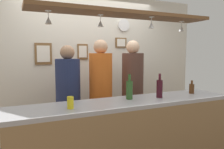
% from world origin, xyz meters
% --- Properties ---
extents(back_wall, '(4.40, 0.06, 2.60)m').
position_xyz_m(back_wall, '(0.00, 1.10, 1.30)').
color(back_wall, silver).
rests_on(back_wall, ground_plane).
extents(bar_counter, '(2.70, 0.55, 1.03)m').
position_xyz_m(bar_counter, '(0.00, -0.51, 0.69)').
color(bar_counter, '#99999E').
rests_on(bar_counter, ground_plane).
extents(overhead_glass_rack, '(2.20, 0.36, 0.04)m').
position_xyz_m(overhead_glass_rack, '(0.00, -0.30, 2.02)').
color(overhead_glass_rack, brown).
extents(hanging_wineglass_far_left, '(0.07, 0.07, 0.13)m').
position_xyz_m(hanging_wineglass_far_left, '(-0.86, -0.26, 1.91)').
color(hanging_wineglass_far_left, silver).
rests_on(hanging_wineglass_far_left, overhead_glass_rack).
extents(hanging_wineglass_left, '(0.07, 0.07, 0.13)m').
position_xyz_m(hanging_wineglass_left, '(-0.30, -0.25, 1.91)').
color(hanging_wineglass_left, silver).
rests_on(hanging_wineglass_left, overhead_glass_rack).
extents(hanging_wineglass_center_left, '(0.07, 0.07, 0.13)m').
position_xyz_m(hanging_wineglass_center_left, '(0.29, -0.37, 1.91)').
color(hanging_wineglass_center_left, silver).
rests_on(hanging_wineglass_center_left, overhead_glass_rack).
extents(hanging_wineglass_center, '(0.07, 0.07, 0.13)m').
position_xyz_m(hanging_wineglass_center, '(0.87, -0.24, 1.91)').
color(hanging_wineglass_center, silver).
rests_on(hanging_wineglass_center, overhead_glass_rack).
extents(person_left_navy_shirt, '(0.34, 0.34, 1.68)m').
position_xyz_m(person_left_navy_shirt, '(-0.52, 0.44, 1.02)').
color(person_left_navy_shirt, '#2D334C').
rests_on(person_left_navy_shirt, ground_plane).
extents(person_middle_orange_shirt, '(0.34, 0.34, 1.77)m').
position_xyz_m(person_middle_orange_shirt, '(-0.03, 0.44, 1.07)').
color(person_middle_orange_shirt, '#2D334C').
rests_on(person_middle_orange_shirt, ground_plane).
extents(person_right_brown_shirt, '(0.34, 0.34, 1.77)m').
position_xyz_m(person_right_brown_shirt, '(0.52, 0.44, 1.07)').
color(person_right_brown_shirt, '#2D334C').
rests_on(person_right_brown_shirt, ground_plane).
extents(bottle_wine_dark_red, '(0.08, 0.08, 0.30)m').
position_xyz_m(bottle_wine_dark_red, '(0.44, -0.36, 1.14)').
color(bottle_wine_dark_red, '#380F19').
rests_on(bottle_wine_dark_red, bar_counter).
extents(bottle_beer_brown_stubby, '(0.07, 0.07, 0.18)m').
position_xyz_m(bottle_beer_brown_stubby, '(1.01, -0.32, 1.10)').
color(bottle_beer_brown_stubby, '#512D14').
rests_on(bottle_beer_brown_stubby, bar_counter).
extents(bottle_champagne_green, '(0.08, 0.08, 0.30)m').
position_xyz_m(bottle_champagne_green, '(0.05, -0.28, 1.14)').
color(bottle_champagne_green, '#2D5623').
rests_on(bottle_champagne_green, bar_counter).
extents(drink_can, '(0.07, 0.07, 0.12)m').
position_xyz_m(drink_can, '(-0.70, -0.43, 1.09)').
color(drink_can, yellow).
rests_on(drink_can, bar_counter).
extents(picture_frame_caricature, '(0.26, 0.02, 0.34)m').
position_xyz_m(picture_frame_caricature, '(-0.75, 1.06, 1.56)').
color(picture_frame_caricature, brown).
rests_on(picture_frame_caricature, back_wall).
extents(picture_frame_upper_small, '(0.22, 0.02, 0.18)m').
position_xyz_m(picture_frame_upper_small, '(0.62, 1.06, 1.76)').
color(picture_frame_upper_small, brown).
rests_on(picture_frame_upper_small, back_wall).
extents(picture_frame_crest, '(0.18, 0.02, 0.26)m').
position_xyz_m(picture_frame_crest, '(-0.11, 1.06, 1.60)').
color(picture_frame_crest, brown).
rests_on(picture_frame_crest, back_wall).
extents(wall_clock, '(0.22, 0.03, 0.22)m').
position_xyz_m(wall_clock, '(0.67, 1.05, 2.08)').
color(wall_clock, white).
rests_on(wall_clock, back_wall).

